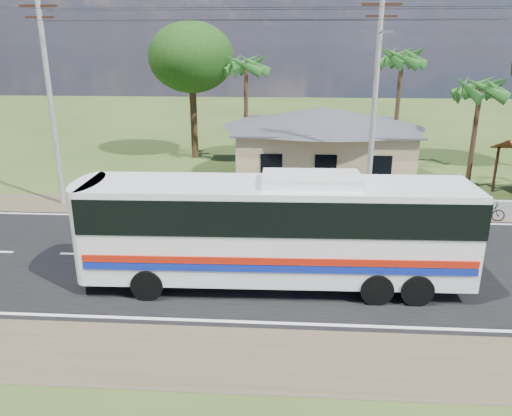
% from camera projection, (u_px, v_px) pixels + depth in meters
% --- Properties ---
extents(ground, '(120.00, 120.00, 0.00)m').
position_uv_depth(ground, '(313.00, 261.00, 19.65)').
color(ground, '#2E4518').
rests_on(ground, ground).
extents(road, '(120.00, 16.00, 0.03)m').
position_uv_depth(road, '(313.00, 261.00, 19.64)').
color(road, black).
rests_on(road, ground).
extents(house, '(12.40, 10.00, 5.00)m').
position_uv_depth(house, '(322.00, 136.00, 31.04)').
color(house, tan).
rests_on(house, ground).
extents(utility_poles, '(32.80, 2.22, 11.00)m').
position_uv_depth(utility_poles, '(368.00, 95.00, 23.78)').
color(utility_poles, '#9E9E99').
rests_on(utility_poles, ground).
extents(palm_near, '(2.80, 2.80, 6.70)m').
position_uv_depth(palm_near, '(481.00, 89.00, 27.64)').
color(palm_near, '#47301E').
rests_on(palm_near, ground).
extents(palm_mid, '(2.80, 2.80, 8.20)m').
position_uv_depth(palm_mid, '(402.00, 59.00, 31.66)').
color(palm_mid, '#47301E').
rests_on(palm_mid, ground).
extents(palm_far, '(2.80, 2.80, 7.70)m').
position_uv_depth(palm_far, '(246.00, 66.00, 32.91)').
color(palm_far, '#47301E').
rests_on(palm_far, ground).
extents(tree_behind_house, '(6.00, 6.00, 9.61)m').
position_uv_depth(tree_behind_house, '(191.00, 58.00, 34.91)').
color(tree_behind_house, '#47301E').
rests_on(tree_behind_house, ground).
extents(coach_bus, '(13.12, 3.11, 4.05)m').
position_uv_depth(coach_bus, '(278.00, 223.00, 17.04)').
color(coach_bus, white).
rests_on(coach_bus, ground).
extents(motorcycle, '(1.87, 0.98, 0.93)m').
position_uv_depth(motorcycle, '(485.00, 211.00, 23.97)').
color(motorcycle, black).
rests_on(motorcycle, ground).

